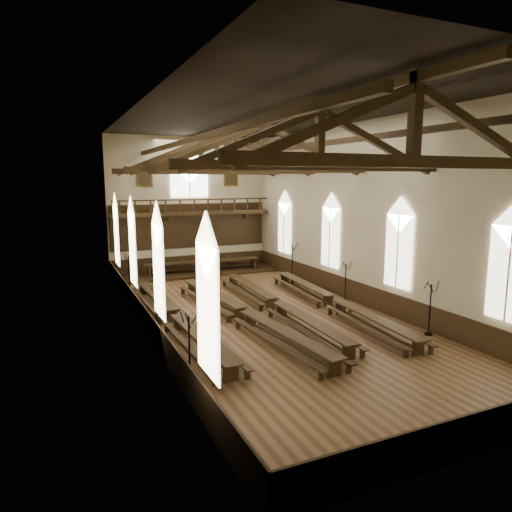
{
  "coord_description": "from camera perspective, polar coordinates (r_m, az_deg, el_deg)",
  "views": [
    {
      "loc": [
        -9.57,
        -20.28,
        6.9
      ],
      "look_at": [
        0.26,
        1.5,
        2.87
      ],
      "focal_mm": 32.0,
      "sensor_mm": 36.0,
      "label": 1
    }
  ],
  "objects": [
    {
      "name": "ground",
      "position": [
        23.46,
        0.93,
        -7.54
      ],
      "size": [
        26.0,
        26.0,
        0.0
      ],
      "primitive_type": "plane",
      "color": "brown",
      "rests_on": "ground"
    },
    {
      "name": "room_walls",
      "position": [
        22.43,
        0.98,
        8.44
      ],
      "size": [
        26.0,
        26.0,
        26.0
      ],
      "color": "beige",
      "rests_on": "ground"
    },
    {
      "name": "wainscot_band",
      "position": [
        23.3,
        0.94,
        -6.13
      ],
      "size": [
        12.0,
        26.0,
        1.2
      ],
      "color": "#32200F",
      "rests_on": "ground"
    },
    {
      "name": "side_windows",
      "position": [
        22.65,
        0.96,
        1.54
      ],
      "size": [
        11.85,
        19.8,
        4.5
      ],
      "color": "white",
      "rests_on": "room_walls"
    },
    {
      "name": "end_window",
      "position": [
        34.54,
        -8.33,
        10.0
      ],
      "size": [
        2.8,
        0.12,
        3.8
      ],
      "color": "white",
      "rests_on": "room_walls"
    },
    {
      "name": "minstrels_gallery",
      "position": [
        34.44,
        -8.08,
        4.48
      ],
      "size": [
        11.8,
        1.24,
        3.7
      ],
      "color": "#3A2812",
      "rests_on": "room_walls"
    },
    {
      "name": "portraits",
      "position": [
        34.53,
        -8.32,
        9.8
      ],
      "size": [
        7.75,
        0.09,
        1.45
      ],
      "color": "brown",
      "rests_on": "room_walls"
    },
    {
      "name": "roof_trusses",
      "position": [
        22.47,
        0.99,
        12.92
      ],
      "size": [
        11.7,
        25.7,
        2.8
      ],
      "color": "#3A2812",
      "rests_on": "room_walls"
    },
    {
      "name": "refectory_row_a",
      "position": [
        22.09,
        -10.05,
        -7.36
      ],
      "size": [
        1.66,
        14.15,
        0.72
      ],
      "color": "#3A2812",
      "rests_on": "ground"
    },
    {
      "name": "refectory_row_b",
      "position": [
        22.14,
        -1.51,
        -7.12
      ],
      "size": [
        2.09,
        14.48,
        0.75
      ],
      "color": "#3A2812",
      "rests_on": "ground"
    },
    {
      "name": "refectory_row_c",
      "position": [
        23.85,
        2.56,
        -5.95
      ],
      "size": [
        1.72,
        14.18,
        0.72
      ],
      "color": "#3A2812",
      "rests_on": "ground"
    },
    {
      "name": "refectory_row_d",
      "position": [
        24.72,
        9.82,
        -5.53
      ],
      "size": [
        2.02,
        14.19,
        0.72
      ],
      "color": "#3A2812",
      "rests_on": "ground"
    },
    {
      "name": "dais",
      "position": [
        33.93,
        -6.57,
        -2.07
      ],
      "size": [
        11.4,
        2.8,
        0.19
      ],
      "primitive_type": "cube",
      "color": "#32200F",
      "rests_on": "ground"
    },
    {
      "name": "high_table",
      "position": [
        33.78,
        -6.59,
        -0.79
      ],
      "size": [
        8.59,
        1.22,
        0.8
      ],
      "color": "#3A2812",
      "rests_on": "dais"
    },
    {
      "name": "high_chairs",
      "position": [
        34.59,
        -7.0,
        -0.85
      ],
      "size": [
        6.75,
        0.45,
        0.92
      ],
      "color": "#3A2812",
      "rests_on": "dais"
    },
    {
      "name": "candelabrum_left_near",
      "position": [
        16.2,
        -8.29,
        -12.81
      ],
      "size": [
        0.71,
        0.76,
        2.51
      ],
      "color": "black",
      "rests_on": "ground"
    },
    {
      "name": "candelabrum_left_mid",
      "position": [
        20.99,
        -12.27,
        -7.79
      ],
      "size": [
        0.71,
        0.69,
        2.36
      ],
      "color": "black",
      "rests_on": "ground"
    },
    {
      "name": "candelabrum_left_far",
      "position": [
        28.23,
        -15.54,
        -3.29
      ],
      "size": [
        0.76,
        0.78,
        2.6
      ],
      "color": "black",
      "rests_on": "ground"
    },
    {
      "name": "candelabrum_right_near",
      "position": [
        21.95,
        20.85,
        -7.35
      ],
      "size": [
        0.75,
        0.71,
        2.48
      ],
      "color": "black",
      "rests_on": "ground"
    },
    {
      "name": "candelabrum_right_mid",
      "position": [
        26.65,
        11.1,
        -4.07
      ],
      "size": [
        0.69,
        0.67,
        2.31
      ],
      "color": "black",
      "rests_on": "ground"
    },
    {
      "name": "candelabrum_right_far",
      "position": [
        31.87,
        4.54,
        -1.57
      ],
      "size": [
        0.68,
        0.77,
        2.52
      ],
      "color": "black",
      "rests_on": "ground"
    }
  ]
}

